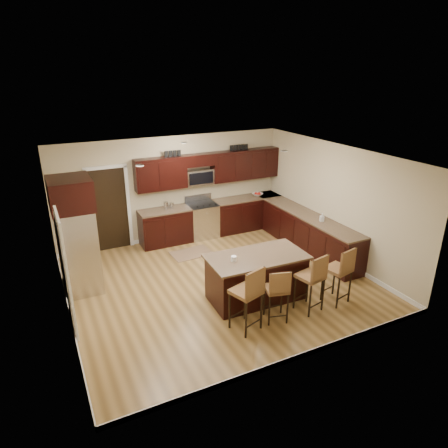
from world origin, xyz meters
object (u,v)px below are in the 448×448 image
stool_mid (278,290)px  stool_extra (341,269)px  range (202,220)px  island (256,278)px  refrigerator (76,234)px  stool_left (249,292)px  stool_right (313,277)px

stool_mid → stool_extra: (1.41, -0.01, 0.08)m
range → island: 3.35m
stool_mid → refrigerator: refrigerator is taller
range → island: size_ratio=0.57×
range → island: (-0.28, -3.33, -0.04)m
refrigerator → stool_left: bearing=-49.0°
stool_left → range: bearing=59.6°
stool_left → stool_mid: 0.59m
range → stool_extra: (1.06, -4.18, 0.25)m
stool_extra → refrigerator: bearing=135.4°
stool_right → refrigerator: bearing=131.2°
refrigerator → stool_extra: bearing=-32.0°
island → stool_left: size_ratio=1.60×
stool_left → island: bearing=34.8°
island → stool_extra: (1.34, -0.85, 0.29)m
stool_right → stool_mid: bearing=166.9°
stool_mid → refrigerator: bearing=152.9°
stool_right → stool_extra: bearing=-12.5°
stool_right → refrigerator: 4.63m
island → range: bearing=87.1°
stool_extra → range: bearing=91.7°
stool_mid → stool_extra: size_ratio=0.89×
range → stool_right: bearing=-84.4°
stool_left → stool_mid: (0.58, 0.01, -0.11)m
stool_extra → island: bearing=135.3°
stool_mid → stool_extra: stool_extra is taller
range → stool_left: size_ratio=0.92×
range → stool_left: 4.29m
stool_left → refrigerator: size_ratio=0.52×
stool_right → range: bearing=83.1°
island → refrigerator: 3.64m
island → stool_mid: size_ratio=1.87×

